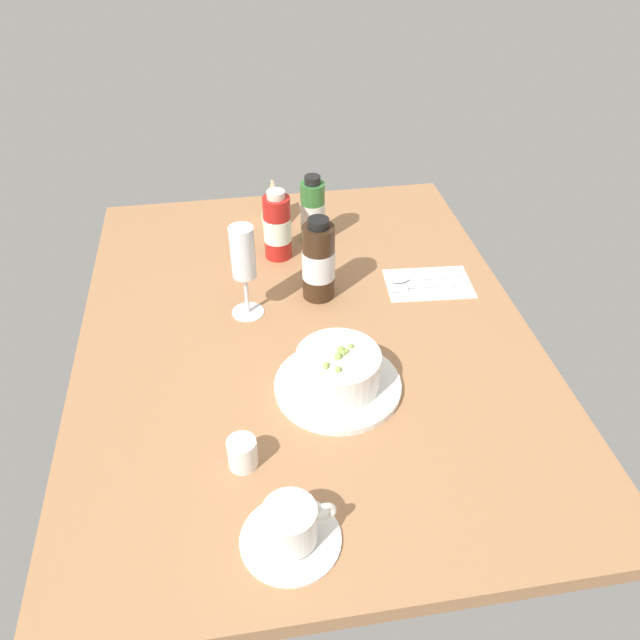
% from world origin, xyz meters
% --- Properties ---
extents(ground_plane, '(1.10, 0.84, 0.03)m').
position_xyz_m(ground_plane, '(0.00, 0.00, -0.01)').
color(ground_plane, '#A8754C').
extents(porridge_bowl, '(0.21, 0.21, 0.08)m').
position_xyz_m(porridge_bowl, '(-0.16, -0.03, 0.04)').
color(porridge_bowl, white).
rests_on(porridge_bowl, ground_plane).
extents(cutlery_setting, '(0.13, 0.18, 0.01)m').
position_xyz_m(cutlery_setting, '(0.11, -0.27, 0.00)').
color(cutlery_setting, white).
rests_on(cutlery_setting, ground_plane).
extents(coffee_cup, '(0.14, 0.14, 0.07)m').
position_xyz_m(coffee_cup, '(-0.44, 0.08, 0.03)').
color(coffee_cup, white).
rests_on(coffee_cup, ground_plane).
extents(creamer_jug, '(0.04, 0.05, 0.06)m').
position_xyz_m(creamer_jug, '(-0.30, 0.14, 0.03)').
color(creamer_jug, white).
rests_on(creamer_jug, ground_plane).
extents(wine_glass, '(0.06, 0.06, 0.19)m').
position_xyz_m(wine_glass, '(0.07, 0.10, 0.13)').
color(wine_glass, white).
rests_on(wine_glass, ground_plane).
extents(sauce_bottle_brown, '(0.06, 0.06, 0.17)m').
position_xyz_m(sauce_bottle_brown, '(0.10, -0.04, 0.08)').
color(sauce_bottle_brown, '#382314').
rests_on(sauce_bottle_brown, ground_plane).
extents(sauce_bottle_red, '(0.06, 0.06, 0.16)m').
position_xyz_m(sauce_bottle_red, '(0.26, 0.02, 0.07)').
color(sauce_bottle_red, '#B21E19').
rests_on(sauce_bottle_red, ground_plane).
extents(sauce_bottle_green, '(0.05, 0.05, 0.16)m').
position_xyz_m(sauce_bottle_green, '(0.32, -0.06, 0.07)').
color(sauce_bottle_green, '#337233').
rests_on(sauce_bottle_green, ground_plane).
extents(menu_card, '(0.05, 0.07, 0.09)m').
position_xyz_m(menu_card, '(0.42, 0.01, 0.05)').
color(menu_card, tan).
rests_on(menu_card, ground_plane).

